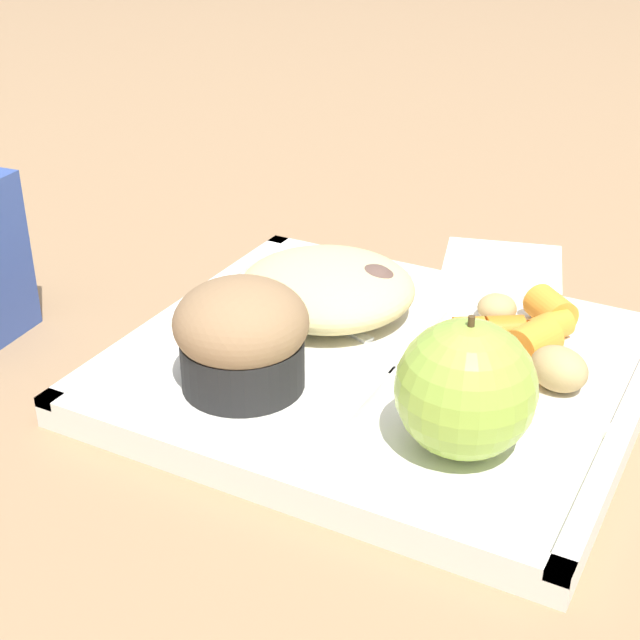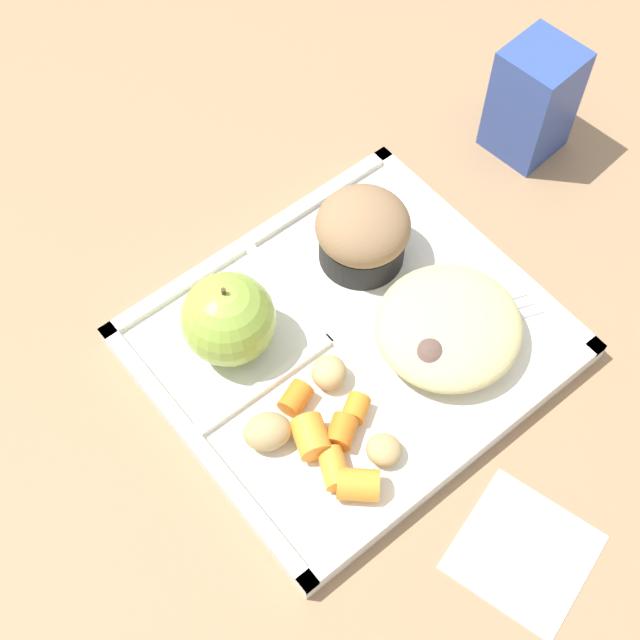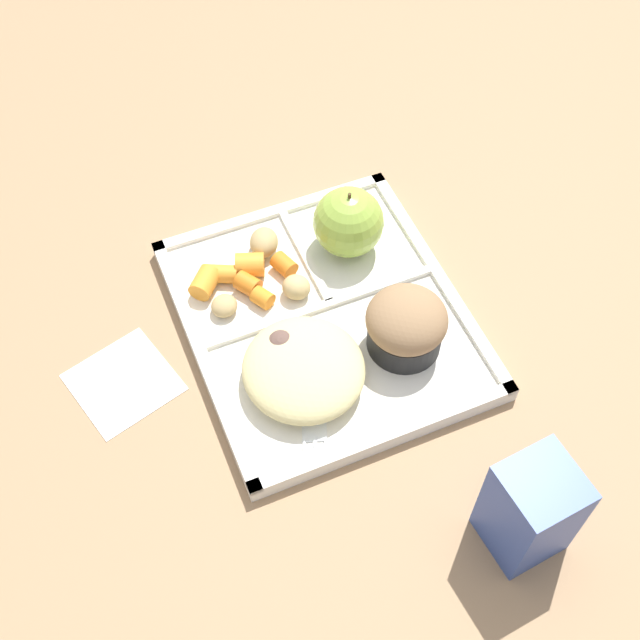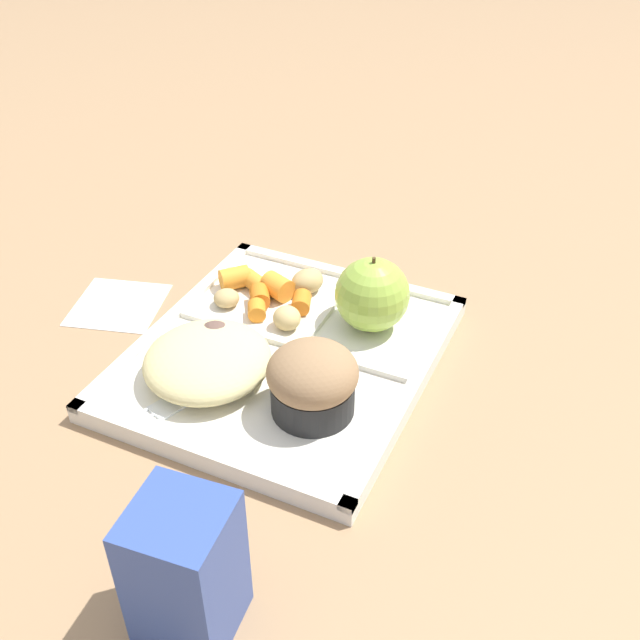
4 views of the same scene
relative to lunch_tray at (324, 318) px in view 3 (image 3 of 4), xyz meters
name	(u,v)px [view 3 (image 3 of 4)]	position (x,y,z in m)	size (l,w,h in m)	color
ground	(324,323)	(0.00, 0.00, -0.01)	(6.00, 6.00, 0.00)	#997551
lunch_tray	(324,318)	(0.00, 0.00, 0.00)	(0.32, 0.28, 0.02)	silver
green_apple	(348,222)	(-0.08, 0.06, 0.04)	(0.08, 0.08, 0.08)	#93B742
bran_muffin	(406,325)	(0.06, 0.06, 0.04)	(0.08, 0.08, 0.07)	black
carrot_slice_tilted	(284,265)	(-0.07, -0.02, 0.02)	(0.02, 0.02, 0.02)	orange
carrot_slice_center	(223,274)	(-0.08, -0.08, 0.02)	(0.02, 0.02, 0.03)	orange
carrot_slice_near_corner	(248,284)	(-0.06, -0.06, 0.02)	(0.02, 0.02, 0.02)	orange
carrot_slice_small	(205,283)	(-0.08, -0.10, 0.02)	(0.02, 0.02, 0.03)	orange
carrot_slice_back	(263,298)	(-0.04, -0.05, 0.02)	(0.02, 0.02, 0.02)	orange
carrot_slice_large	(250,265)	(-0.08, -0.05, 0.02)	(0.03, 0.03, 0.03)	orange
potato_chunk_wedge	(224,306)	(-0.04, -0.09, 0.02)	(0.03, 0.03, 0.02)	tan
potato_chunk_corner	(264,242)	(-0.11, -0.03, 0.02)	(0.04, 0.03, 0.03)	tan
potato_chunk_small	(296,287)	(-0.04, -0.02, 0.02)	(0.03, 0.03, 0.02)	tan
egg_noodle_pile	(304,369)	(0.06, -0.05, 0.03)	(0.12, 0.12, 0.04)	#D6C684
meatball_side	(309,349)	(0.04, -0.03, 0.02)	(0.03, 0.03, 0.03)	brown
meatball_center	(282,348)	(0.03, -0.06, 0.03)	(0.04, 0.04, 0.04)	brown
meatball_back	(305,384)	(0.08, -0.05, 0.02)	(0.03, 0.03, 0.03)	brown
plastic_fork	(313,407)	(0.10, -0.05, 0.01)	(0.14, 0.06, 0.00)	white
milk_carton	(531,510)	(0.28, 0.07, 0.05)	(0.06, 0.06, 0.11)	#334C99
paper_napkin	(123,382)	(-0.01, -0.21, -0.01)	(0.09, 0.09, 0.00)	white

